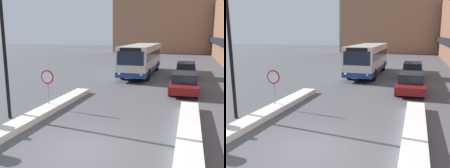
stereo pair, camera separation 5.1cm
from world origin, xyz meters
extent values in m
plane|color=#515156|center=(0.00, 0.00, 0.00)|extent=(160.00, 160.00, 0.00)
cube|color=#996B4C|center=(0.00, 49.97, 9.30)|extent=(26.00, 8.00, 18.59)
cube|color=silver|center=(-3.60, 2.51, 0.14)|extent=(0.90, 11.53, 0.29)
cube|color=silver|center=(3.60, 2.34, 0.19)|extent=(0.90, 8.15, 0.37)
cube|color=silver|center=(-1.15, 17.36, 1.75)|extent=(2.54, 10.36, 2.55)
cube|color=navy|center=(-1.15, 17.36, 0.69)|extent=(2.56, 10.38, 0.45)
cube|color=#192333|center=(-1.15, 17.36, 2.10)|extent=(2.57, 9.53, 0.70)
cube|color=#192333|center=(-1.15, 12.17, 2.13)|extent=(2.24, 0.03, 1.15)
cube|color=black|center=(-1.15, 12.17, 2.84)|extent=(1.78, 0.03, 0.28)
sphere|color=#F2EAC6|center=(-2.06, 12.16, 0.82)|extent=(0.20, 0.20, 0.20)
sphere|color=#F2EAC6|center=(-0.23, 12.16, 0.82)|extent=(0.20, 0.20, 0.20)
cylinder|color=black|center=(-2.30, 14.15, 0.55)|extent=(0.28, 1.11, 1.11)
cylinder|color=black|center=(0.01, 14.15, 0.55)|extent=(0.28, 1.11, 1.11)
cylinder|color=black|center=(-2.30, 20.57, 0.55)|extent=(0.28, 1.11, 1.11)
cylinder|color=black|center=(0.01, 20.57, 0.55)|extent=(0.28, 1.11, 1.11)
cube|color=maroon|center=(3.20, 10.31, 0.52)|extent=(1.87, 4.36, 0.51)
cube|color=#192333|center=(3.20, 10.42, 1.09)|extent=(1.64, 2.40, 0.64)
cylinder|color=black|center=(4.05, 8.95, 0.34)|extent=(0.20, 0.67, 0.67)
cylinder|color=black|center=(2.35, 8.95, 0.34)|extent=(0.20, 0.67, 0.67)
cylinder|color=black|center=(4.05, 11.66, 0.34)|extent=(0.20, 0.67, 0.67)
cylinder|color=black|center=(2.35, 11.66, 0.34)|extent=(0.20, 0.67, 0.67)
cube|color=#38383D|center=(3.20, 16.70, 0.53)|extent=(1.81, 4.87, 0.54)
cube|color=#192333|center=(3.20, 16.82, 1.13)|extent=(1.59, 2.68, 0.65)
cylinder|color=black|center=(4.02, 15.19, 0.33)|extent=(0.20, 0.66, 0.66)
cylinder|color=black|center=(2.38, 15.19, 0.33)|extent=(0.20, 0.66, 0.66)
cylinder|color=black|center=(4.02, 18.21, 0.33)|extent=(0.20, 0.66, 0.66)
cylinder|color=black|center=(2.38, 18.21, 0.33)|extent=(0.20, 0.66, 0.66)
cylinder|color=gray|center=(-3.88, 4.12, 1.08)|extent=(0.07, 0.07, 2.17)
cylinder|color=red|center=(-3.88, 4.10, 1.79)|extent=(0.76, 0.03, 0.76)
cylinder|color=white|center=(-3.88, 4.09, 1.79)|extent=(0.62, 0.02, 0.62)
cylinder|color=black|center=(-4.87, 2.14, 3.37)|extent=(0.16, 0.16, 6.74)
camera|label=1|loc=(3.43, -7.60, 4.08)|focal=40.00mm
camera|label=2|loc=(3.48, -7.58, 4.08)|focal=40.00mm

